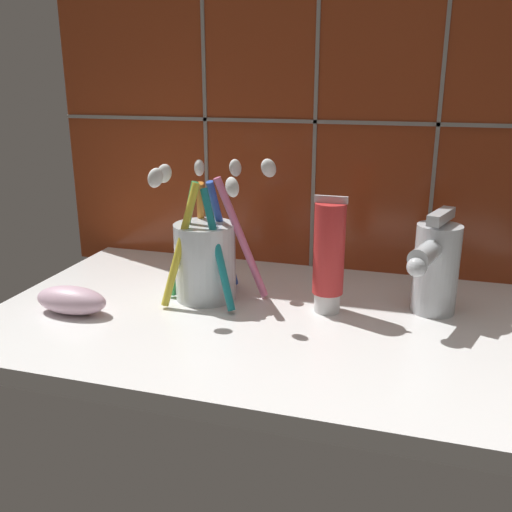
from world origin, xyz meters
The scene contains 6 objects.
sink_counter centered at (0.00, 0.00, 1.00)cm, with size 62.71×38.35×2.00cm, color white.
tile_wall_backsplash centered at (0.01, 19.42, 29.31)cm, with size 72.71×1.72×58.61cm.
toothbrush_cup centered at (-8.35, 3.05, 7.47)cm, with size 14.17×13.66×17.33cm.
toothpaste_tube centered at (6.56, 3.01, 8.71)cm, with size 3.71×3.53×13.58cm.
sink_faucet centered at (18.11, 5.92, 7.73)cm, with size 5.70×10.71×11.89cm.
soap_bar centered at (-21.39, -6.00, 3.59)cm, with size 8.70×4.08×3.18cm, color #DBB2C6.
Camera 1 is at (16.17, -58.03, 28.04)cm, focal length 40.00 mm.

